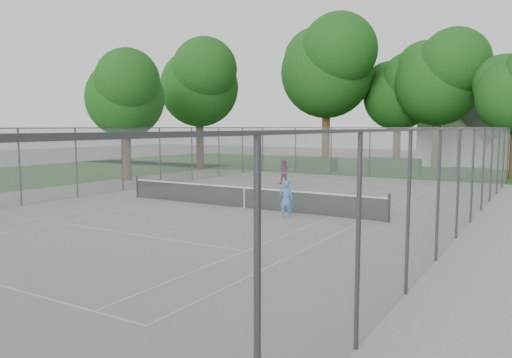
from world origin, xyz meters
The scene contains 16 objects.
ground centered at (0.00, 0.00, 0.00)m, with size 120.00×120.00×0.00m, color slate.
grass_far centered at (0.00, 26.00, 0.00)m, with size 60.00×20.00×0.00m, color #1C4C15.
court_markings centered at (0.00, 0.00, 0.01)m, with size 11.03×23.83×0.01m.
tennis_net centered at (0.00, 0.00, 0.51)m, with size 12.87×0.10×1.10m.
perimeter_fence centered at (0.00, 0.00, 1.81)m, with size 18.08×34.08×3.52m.
tree_far_left centered at (-5.29, 21.48, 8.78)m, with size 8.88×8.11×12.77m.
tree_far_midleft centered at (-0.16, 24.94, 6.68)m, with size 6.76×6.17×9.72m.
tree_far_midright centered at (3.53, 22.78, 7.52)m, with size 7.61×6.95×10.94m.
tree_side_back centered at (-13.71, 14.80, 7.30)m, with size 7.39×6.74×10.62m.
tree_side_front centered at (-12.89, 5.70, 5.85)m, with size 5.93×5.42×8.53m.
hedge_left centered at (-5.60, 18.57, 0.57)m, with size 4.54×1.36×1.14m, color #143F16.
hedge_mid centered at (1.29, 18.40, 0.63)m, with size 3.98×1.14×1.25m, color #143F16.
hedge_right centered at (6.71, 17.76, 0.40)m, with size 2.67×0.98×0.80m, color #143F16.
house centered at (4.68, 30.77, 3.94)m, with size 7.86×6.09×9.79m.
girl_player centered at (2.70, -1.20, 0.74)m, with size 0.54×0.36×1.49m, color #3874D3.
woman_player centered at (-2.78, 9.04, 0.75)m, with size 0.73×0.57×1.51m, color #6E245B.
Camera 1 is at (11.60, -18.25, 3.56)m, focal length 35.00 mm.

